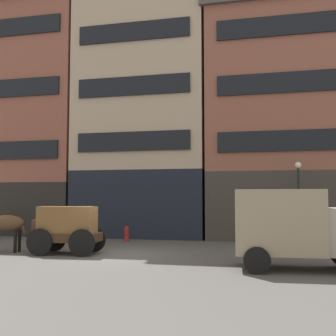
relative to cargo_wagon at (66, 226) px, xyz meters
The scene contains 9 objects.
ground_plane 2.35m from the cargo_wagon, ahead, with size 120.00×120.00×0.00m, color #4C4947.
building_far_left 13.12m from the cargo_wagon, 125.36° to the left, with size 7.18×6.39×15.37m.
building_center_left 11.96m from the cargo_wagon, 84.50° to the left, with size 8.42×6.39×17.26m.
building_center_right 14.41m from the cargo_wagon, 44.30° to the left, with size 9.45×6.39×13.58m.
cargo_wagon is the anchor object (origin of this frame).
draft_horse 2.95m from the cargo_wagon, behind, with size 2.35×0.72×2.30m.
delivery_truck_near 9.30m from the cargo_wagon, 11.26° to the right, with size 4.45×2.36×2.62m.
streetlamp_curbside 11.33m from the cargo_wagon, 29.06° to the left, with size 0.32×0.32×4.12m.
fire_hydrant_curbside 5.25m from the cargo_wagon, 79.36° to the left, with size 0.24×0.24×0.83m.
Camera 1 is at (6.00, -16.41, 2.38)m, focal length 44.33 mm.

